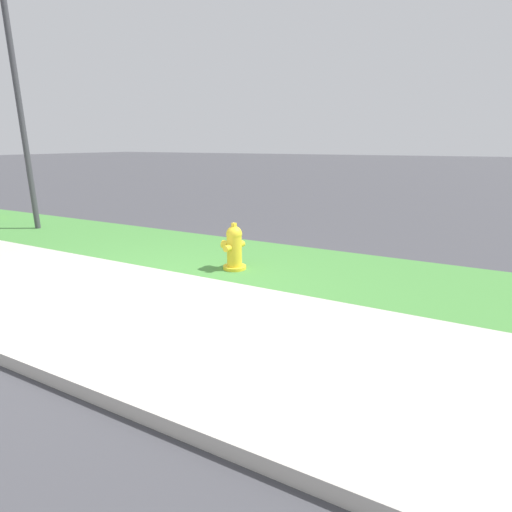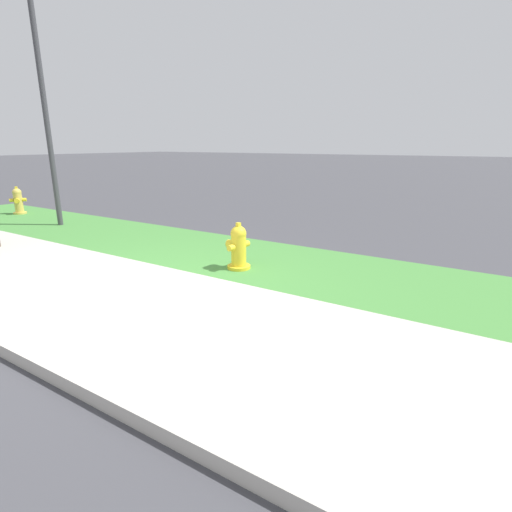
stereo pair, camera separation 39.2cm
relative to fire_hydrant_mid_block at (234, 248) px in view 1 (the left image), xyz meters
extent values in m
plane|color=#424247|center=(-0.39, -1.75, -0.32)|extent=(120.00, 120.00, 0.00)
cube|color=#BCB7AD|center=(-0.39, -1.75, -0.31)|extent=(18.00, 2.43, 0.01)
cube|color=#47893D|center=(-0.39, 0.56, -0.32)|extent=(18.00, 2.19, 0.01)
cube|color=#BCB7AD|center=(-0.39, -3.05, -0.26)|extent=(18.00, 0.16, 0.12)
cylinder|color=yellow|center=(0.01, 0.00, -0.29)|extent=(0.33, 0.33, 0.05)
cylinder|color=yellow|center=(0.01, 0.00, -0.04)|extent=(0.22, 0.22, 0.47)
sphere|color=yellow|center=(0.01, 0.00, 0.20)|extent=(0.23, 0.23, 0.23)
cube|color=yellow|center=(0.01, 0.00, 0.33)|extent=(0.06, 0.06, 0.06)
cylinder|color=yellow|center=(-0.02, -0.15, 0.02)|extent=(0.10, 0.10, 0.09)
cylinder|color=yellow|center=(0.03, 0.15, 0.02)|extent=(0.10, 0.10, 0.09)
cylinder|color=yellow|center=(-0.15, 0.02, 0.02)|extent=(0.12, 0.13, 0.12)
cylinder|color=#3D3D42|center=(-5.16, 0.51, 2.17)|extent=(0.11, 0.11, 4.97)
camera|label=1|loc=(2.82, -4.72, 1.43)|focal=28.00mm
camera|label=2|loc=(3.16, -4.52, 1.43)|focal=28.00mm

